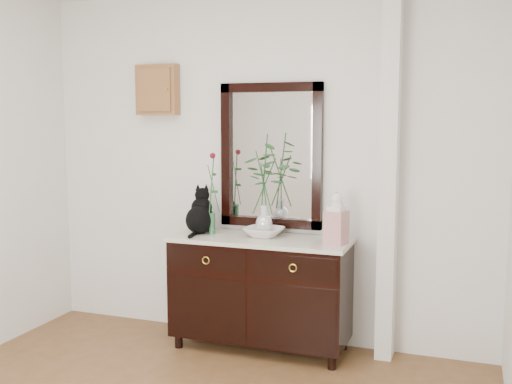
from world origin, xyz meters
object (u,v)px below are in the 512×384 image
at_px(cat, 200,210).
at_px(ginger_jar, 336,218).
at_px(lotus_bowl, 264,232).
at_px(sideboard, 261,287).

relative_size(cat, ginger_jar, 0.95).
xyz_separation_m(cat, lotus_bowl, (0.51, 0.03, -0.14)).
relative_size(sideboard, lotus_bowl, 4.64).
bearing_deg(lotus_bowl, ginger_jar, -6.44).
xyz_separation_m(sideboard, ginger_jar, (0.57, -0.03, 0.56)).
relative_size(sideboard, ginger_jar, 3.59).
xyz_separation_m(sideboard, cat, (-0.49, 0.01, 0.55)).
bearing_deg(ginger_jar, sideboard, 177.34).
bearing_deg(sideboard, cat, 178.74).
bearing_deg(ginger_jar, cat, 177.99).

